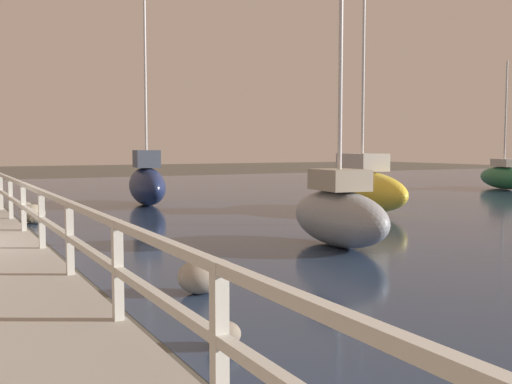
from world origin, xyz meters
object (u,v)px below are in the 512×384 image
object	(u,v)px
sailboat_green	(504,176)
sailboat_yellow	(362,188)
sailboat_gray	(339,213)
sailboat_navy	(147,183)

from	to	relation	value
sailboat_green	sailboat_yellow	distance (m)	14.02
sailboat_gray	sailboat_yellow	size ratio (longest dim) A/B	0.94
sailboat_gray	sailboat_navy	size ratio (longest dim) A/B	0.97
sailboat_navy	sailboat_gray	bearing A→B (deg)	-76.54
sailboat_green	sailboat_navy	distance (m)	18.67
sailboat_gray	sailboat_yellow	distance (m)	7.23
sailboat_green	sailboat_gray	bearing A→B (deg)	-128.64
sailboat_gray	sailboat_yellow	bearing A→B (deg)	53.72
sailboat_green	sailboat_navy	xyz separation A→B (m)	(-18.66, 0.39, 0.16)
sailboat_green	sailboat_navy	size ratio (longest dim) A/B	0.87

